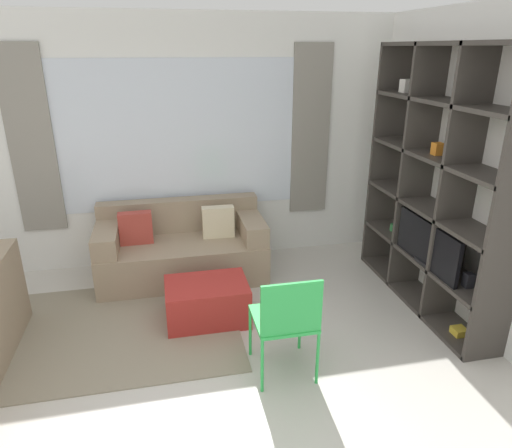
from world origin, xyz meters
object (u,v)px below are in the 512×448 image
object	(u,v)px
ottoman	(207,302)
folding_chair	(286,317)
shelving_unit	(439,185)
couch_main	(182,249)

from	to	relation	value
ottoman	folding_chair	world-z (taller)	folding_chair
ottoman	folding_chair	distance (m)	1.08
ottoman	shelving_unit	bearing A→B (deg)	-2.29
shelving_unit	couch_main	world-z (taller)	shelving_unit
couch_main	folding_chair	distance (m)	1.97
folding_chair	couch_main	bearing A→B (deg)	-70.51
ottoman	folding_chair	bearing A→B (deg)	-61.42
couch_main	ottoman	world-z (taller)	couch_main
shelving_unit	folding_chair	distance (m)	1.95
shelving_unit	folding_chair	world-z (taller)	shelving_unit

